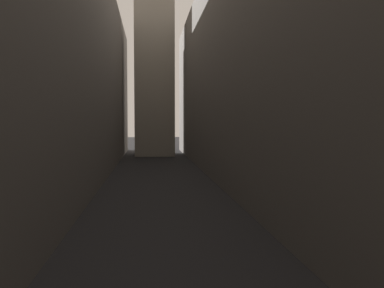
# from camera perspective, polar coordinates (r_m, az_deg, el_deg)

# --- Properties ---
(ground_plane) EXTENTS (264.00, 264.00, 0.00)m
(ground_plane) POSITION_cam_1_polar(r_m,az_deg,el_deg) (35.68, -4.10, -6.78)
(ground_plane) COLOR #232326
(building_block_left) EXTENTS (12.10, 108.00, 23.23)m
(building_block_left) POSITION_cam_1_polar(r_m,az_deg,el_deg) (39.00, -21.82, 10.99)
(building_block_left) COLOR slate
(building_block_left) RESTS_ON ground
(building_block_right) EXTENTS (13.22, 108.00, 23.56)m
(building_block_right) POSITION_cam_1_polar(r_m,az_deg,el_deg) (39.81, 13.80, 11.19)
(building_block_right) COLOR slate
(building_block_right) RESTS_ON ground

